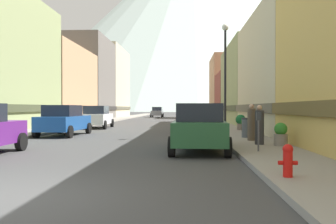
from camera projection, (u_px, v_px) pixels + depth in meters
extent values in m
cube|color=gray|center=(107.00, 121.00, 41.23)|extent=(2.50, 100.00, 0.15)
cube|color=gray|center=(210.00, 121.00, 40.59)|extent=(2.50, 100.00, 0.15)
cube|color=tan|center=(50.00, 86.00, 36.03)|extent=(6.98, 12.03, 7.97)
cube|color=brown|center=(51.00, 108.00, 36.06)|extent=(7.28, 12.03, 0.50)
cube|color=#66605B|center=(73.00, 79.00, 47.63)|extent=(9.82, 10.52, 11.28)
cube|color=#2D2B29|center=(73.00, 108.00, 47.68)|extent=(10.12, 10.52, 0.50)
cube|color=beige|center=(97.00, 83.00, 59.59)|extent=(9.19, 13.28, 11.95)
cube|color=#595444|center=(98.00, 108.00, 59.64)|extent=(9.49, 13.28, 0.50)
cube|color=beige|center=(325.00, 74.00, 21.59)|extent=(9.23, 11.54, 7.60)
cube|color=#595444|center=(325.00, 108.00, 21.61)|extent=(9.53, 11.54, 0.50)
cube|color=#8C9966|center=(270.00, 85.00, 34.03)|extent=(8.44, 13.12, 7.85)
cube|color=#3F442D|center=(270.00, 108.00, 34.06)|extent=(8.74, 13.12, 0.50)
cube|color=brown|center=(254.00, 97.00, 45.14)|extent=(9.80, 8.39, 6.20)
cube|color=#3B1B16|center=(254.00, 108.00, 45.16)|extent=(10.10, 8.39, 0.50)
cube|color=tan|center=(230.00, 88.00, 55.07)|extent=(6.01, 10.75, 9.79)
cube|color=brown|center=(230.00, 108.00, 55.11)|extent=(6.31, 10.75, 0.50)
cylinder|color=black|center=(21.00, 142.00, 12.89)|extent=(0.24, 0.69, 0.68)
cube|color=#19478C|center=(64.00, 123.00, 19.93)|extent=(1.94, 4.44, 0.80)
cube|color=#1E232D|center=(63.00, 111.00, 19.67)|extent=(1.65, 2.24, 0.64)
cylinder|color=black|center=(60.00, 128.00, 21.64)|extent=(0.24, 0.68, 0.68)
cylinder|color=black|center=(88.00, 128.00, 21.51)|extent=(0.24, 0.68, 0.68)
cylinder|color=black|center=(36.00, 132.00, 18.35)|extent=(0.24, 0.68, 0.68)
cylinder|color=black|center=(70.00, 132.00, 18.22)|extent=(0.24, 0.68, 0.68)
cube|color=silver|center=(97.00, 119.00, 27.31)|extent=(2.04, 4.48, 0.80)
cube|color=#1E232D|center=(96.00, 110.00, 27.05)|extent=(1.70, 2.27, 0.64)
cylinder|color=black|center=(90.00, 123.00, 28.97)|extent=(0.25, 0.69, 0.68)
cylinder|color=black|center=(112.00, 123.00, 28.96)|extent=(0.25, 0.69, 0.68)
cylinder|color=black|center=(80.00, 125.00, 25.67)|extent=(0.25, 0.69, 0.68)
cylinder|color=black|center=(105.00, 125.00, 25.66)|extent=(0.25, 0.69, 0.68)
cube|color=#265933|center=(199.00, 131.00, 12.82)|extent=(2.00, 4.47, 0.80)
cube|color=#1E232D|center=(199.00, 112.00, 12.57)|extent=(1.68, 2.26, 0.64)
cylinder|color=black|center=(178.00, 138.00, 14.55)|extent=(0.25, 0.69, 0.68)
cylinder|color=black|center=(221.00, 138.00, 14.39)|extent=(0.25, 0.69, 0.68)
cylinder|color=black|center=(172.00, 147.00, 11.27)|extent=(0.25, 0.69, 0.68)
cylinder|color=black|center=(228.00, 147.00, 11.10)|extent=(0.25, 0.69, 0.68)
cube|color=#9E1111|center=(194.00, 122.00, 21.82)|extent=(1.91, 4.43, 0.80)
cube|color=#1E232D|center=(194.00, 110.00, 21.56)|extent=(1.63, 2.23, 0.64)
cylinder|color=black|center=(180.00, 126.00, 23.53)|extent=(0.23, 0.68, 0.68)
cylinder|color=black|center=(207.00, 127.00, 23.41)|extent=(0.23, 0.68, 0.68)
cylinder|color=black|center=(178.00, 129.00, 20.24)|extent=(0.23, 0.68, 0.68)
cylinder|color=black|center=(209.00, 130.00, 20.11)|extent=(0.23, 0.68, 0.68)
cube|color=slate|center=(157.00, 113.00, 58.81)|extent=(1.84, 4.40, 0.80)
cube|color=#1E232D|center=(157.00, 109.00, 59.05)|extent=(1.60, 2.20, 0.64)
cylinder|color=black|center=(162.00, 115.00, 57.12)|extent=(0.22, 0.68, 0.68)
cylinder|color=black|center=(151.00, 115.00, 57.21)|extent=(0.22, 0.68, 0.68)
cylinder|color=black|center=(163.00, 115.00, 60.41)|extent=(0.22, 0.68, 0.68)
cylinder|color=black|center=(153.00, 115.00, 60.51)|extent=(0.22, 0.68, 0.68)
cylinder|color=red|center=(288.00, 164.00, 7.25)|extent=(0.20, 0.20, 0.55)
sphere|color=red|center=(288.00, 149.00, 7.25)|extent=(0.22, 0.22, 0.22)
cylinder|color=red|center=(281.00, 163.00, 7.26)|extent=(0.10, 0.09, 0.09)
cylinder|color=red|center=(295.00, 163.00, 7.24)|extent=(0.10, 0.09, 0.09)
cylinder|color=#595960|center=(258.00, 136.00, 11.57)|extent=(0.06, 0.06, 1.05)
cube|color=#33383F|center=(258.00, 116.00, 11.56)|extent=(0.14, 0.10, 0.28)
cylinder|color=#4C5156|center=(247.00, 128.00, 16.91)|extent=(0.56, 0.56, 0.90)
cylinder|color=#2D2D33|center=(247.00, 119.00, 16.90)|extent=(0.59, 0.59, 0.08)
cylinder|color=brown|center=(245.00, 128.00, 21.27)|extent=(0.44, 0.44, 0.37)
sphere|color=#2C6224|center=(245.00, 122.00, 21.26)|extent=(0.52, 0.52, 0.52)
cylinder|color=gray|center=(281.00, 140.00, 13.33)|extent=(0.52, 0.52, 0.45)
sphere|color=#348B2E|center=(281.00, 129.00, 13.32)|extent=(0.50, 0.50, 0.50)
cylinder|color=gray|center=(241.00, 127.00, 23.01)|extent=(0.49, 0.49, 0.41)
sphere|color=#1B6A36|center=(241.00, 120.00, 23.01)|extent=(0.68, 0.68, 0.68)
cylinder|color=#333338|center=(259.00, 127.00, 13.71)|extent=(0.36, 0.36, 1.37)
sphere|color=tan|center=(259.00, 108.00, 13.70)|extent=(0.22, 0.22, 0.22)
cylinder|color=brown|center=(252.00, 125.00, 15.35)|extent=(0.36, 0.36, 1.42)
sphere|color=tan|center=(252.00, 106.00, 15.34)|extent=(0.23, 0.23, 0.23)
cylinder|color=black|center=(225.00, 83.00, 17.80)|extent=(0.12, 0.12, 5.50)
sphere|color=white|center=(225.00, 27.00, 17.76)|extent=(0.36, 0.36, 0.36)
cone|color=silver|center=(192.00, 23.00, 264.35)|extent=(264.89, 264.89, 135.53)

